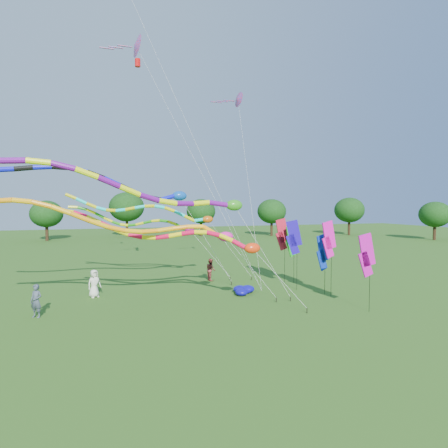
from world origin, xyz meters
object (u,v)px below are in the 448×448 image
object	(u,v)px
person_a	(94,283)
person_b	(36,301)
tube_kite_red	(182,236)
tube_kite_orange	(141,225)
blue_nylon_heap	(242,291)
person_c	(211,270)

from	to	relation	value
person_a	person_b	size ratio (longest dim) A/B	1.01
tube_kite_red	tube_kite_orange	world-z (taller)	tube_kite_orange
blue_nylon_heap	person_c	distance (m)	4.99
blue_nylon_heap	person_c	xyz separation A→B (m)	(-0.74, 4.89, 0.67)
tube_kite_red	person_b	world-z (taller)	tube_kite_red
person_a	person_c	distance (m)	9.15
tube_kite_orange	person_a	distance (m)	6.52
person_b	blue_nylon_heap	bearing A→B (deg)	38.91
tube_kite_orange	person_b	world-z (taller)	tube_kite_orange
tube_kite_red	blue_nylon_heap	distance (m)	6.57
tube_kite_red	tube_kite_orange	distance (m)	2.42
tube_kite_orange	person_a	bearing A→B (deg)	123.71
tube_kite_orange	person_c	distance (m)	10.27
person_a	person_c	bearing A→B (deg)	-11.82
blue_nylon_heap	person_a	world-z (taller)	person_a
tube_kite_orange	person_a	world-z (taller)	tube_kite_orange
blue_nylon_heap	person_c	size ratio (longest dim) A/B	0.84
tube_kite_red	person_c	size ratio (longest dim) A/B	7.22
person_c	person_a	bearing A→B (deg)	101.43
tube_kite_red	person_c	xyz separation A→B (m)	(3.86, 7.27, -3.38)
person_c	tube_kite_orange	bearing A→B (deg)	133.37
tube_kite_red	tube_kite_orange	size ratio (longest dim) A/B	0.80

